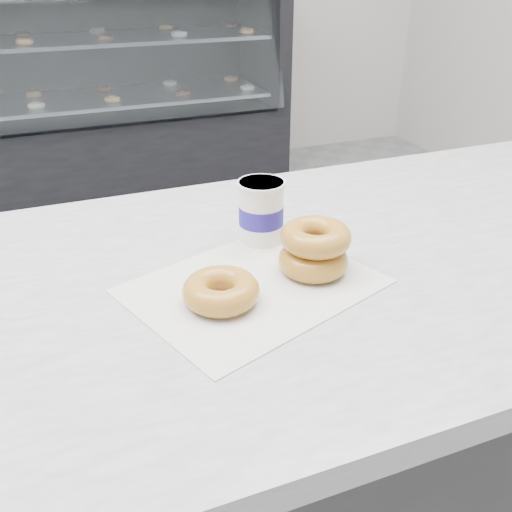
{
  "coord_description": "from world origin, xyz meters",
  "views": [
    {
      "loc": [
        -0.24,
        -1.31,
        1.33
      ],
      "look_at": [
        0.03,
        -0.64,
        0.95
      ],
      "focal_mm": 40.0,
      "sensor_mm": 36.0,
      "label": 1
    }
  ],
  "objects_px": {
    "counter": "(235,480)",
    "display_case": "(75,116)",
    "donut_single": "(221,291)",
    "donut_stack": "(314,249)",
    "coffee_cup": "(261,211)"
  },
  "relations": [
    {
      "from": "coffee_cup",
      "to": "donut_stack",
      "type": "bearing_deg",
      "value": -69.14
    },
    {
      "from": "donut_single",
      "to": "display_case",
      "type": "bearing_deg",
      "value": 89.26
    },
    {
      "from": "display_case",
      "to": "coffee_cup",
      "type": "height_order",
      "value": "display_case"
    },
    {
      "from": "donut_single",
      "to": "donut_stack",
      "type": "xyz_separation_m",
      "value": [
        0.16,
        0.03,
        0.02
      ]
    },
    {
      "from": "counter",
      "to": "display_case",
      "type": "xyz_separation_m",
      "value": [
        0.0,
        2.72,
        0.04
      ]
    },
    {
      "from": "donut_single",
      "to": "donut_stack",
      "type": "height_order",
      "value": "donut_stack"
    },
    {
      "from": "display_case",
      "to": "donut_single",
      "type": "bearing_deg",
      "value": -90.74
    },
    {
      "from": "counter",
      "to": "display_case",
      "type": "relative_size",
      "value": 1.28
    },
    {
      "from": "donut_single",
      "to": "coffee_cup",
      "type": "height_order",
      "value": "coffee_cup"
    },
    {
      "from": "counter",
      "to": "coffee_cup",
      "type": "bearing_deg",
      "value": 45.75
    },
    {
      "from": "donut_stack",
      "to": "coffee_cup",
      "type": "bearing_deg",
      "value": 105.3
    },
    {
      "from": "display_case",
      "to": "donut_stack",
      "type": "bearing_deg",
      "value": -87.44
    },
    {
      "from": "counter",
      "to": "display_case",
      "type": "height_order",
      "value": "display_case"
    },
    {
      "from": "display_case",
      "to": "donut_single",
      "type": "relative_size",
      "value": 22.25
    },
    {
      "from": "donut_single",
      "to": "coffee_cup",
      "type": "bearing_deg",
      "value": 52.08
    }
  ]
}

